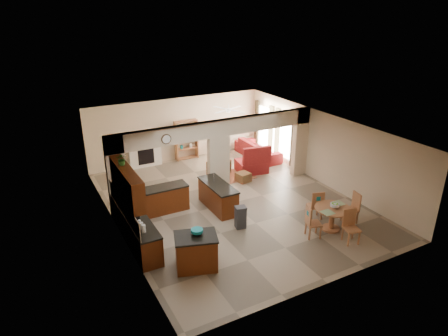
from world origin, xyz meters
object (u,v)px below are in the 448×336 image
sofa (258,149)px  armchair (219,168)px  kitchen_island (196,252)px  dining_table (332,215)px

sofa → armchair: size_ratio=3.32×
kitchen_island → sofa: (5.95, 6.27, -0.11)m
kitchen_island → sofa: size_ratio=0.50×
dining_table → armchair: (-1.16, 5.40, -0.15)m
dining_table → sofa: bearing=77.6°
armchair → dining_table: bearing=69.2°
sofa → armchair: sofa is taller
kitchen_island → armchair: size_ratio=1.68×
kitchen_island → dining_table: size_ratio=1.18×
kitchen_island → armchair: bearing=75.2°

